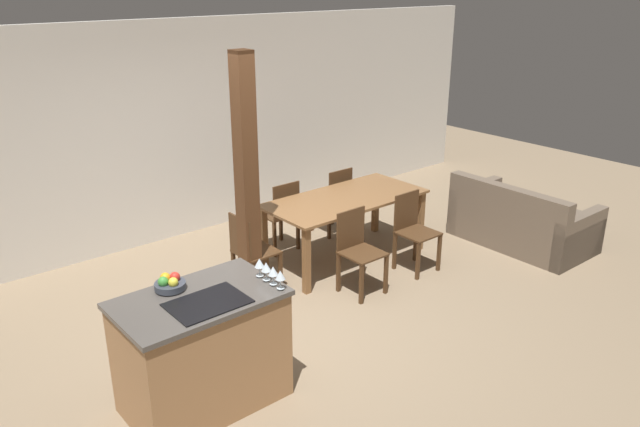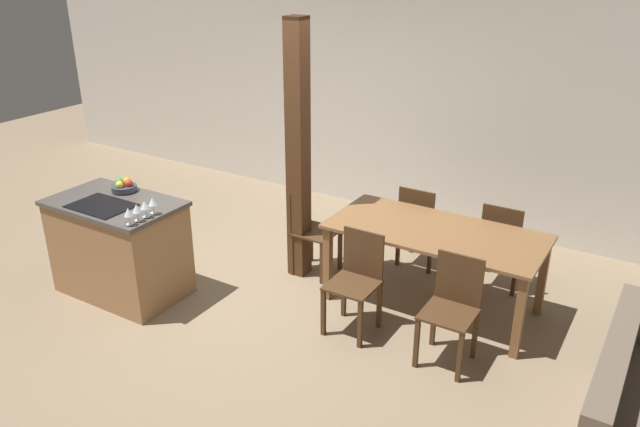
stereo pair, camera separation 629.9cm
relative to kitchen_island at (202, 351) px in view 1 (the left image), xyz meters
name	(u,v)px [view 1 (the left image)]	position (x,y,z in m)	size (l,w,h in m)	color
ground_plane	(286,325)	(1.18, 0.52, -0.47)	(16.00, 16.00, 0.00)	#847056
wall_back	(147,136)	(1.18, 3.25, 0.88)	(11.20, 0.08, 2.70)	silver
kitchen_island	(202,351)	(0.00, 0.00, 0.00)	(1.23, 0.76, 0.95)	#9E7047
fruit_bowl	(170,283)	(-0.11, 0.23, 0.52)	(0.24, 0.24, 0.11)	#383D47
wine_glass_near	(280,275)	(0.54, -0.30, 0.58)	(0.08, 0.08, 0.15)	silver
wine_glass_middle	(273,271)	(0.54, -0.21, 0.58)	(0.08, 0.08, 0.15)	silver
wine_glass_far	(266,267)	(0.54, -0.12, 0.58)	(0.08, 0.08, 0.15)	silver
wine_glass_end	(259,263)	(0.54, -0.02, 0.58)	(0.08, 0.08, 0.15)	silver
dining_table	(345,205)	(2.63, 1.30, 0.20)	(1.90, 0.90, 0.77)	brown
dining_chair_near_left	(358,249)	(2.21, 0.61, 0.00)	(0.40, 0.40, 0.88)	#472D19
dining_chair_near_right	(413,230)	(3.06, 0.61, 0.00)	(0.40, 0.40, 0.88)	#472D19
dining_chair_far_left	(281,214)	(2.21, 1.98, 0.00)	(0.40, 0.40, 0.88)	#472D19
dining_chair_far_right	(334,199)	(3.06, 1.98, 0.00)	(0.40, 0.40, 0.88)	#472D19
dining_chair_head_end	(251,251)	(1.31, 1.30, 0.00)	(0.40, 0.40, 0.88)	#472D19
couch	(521,222)	(4.63, 0.22, -0.19)	(0.95, 1.64, 0.82)	brown
timber_post	(247,182)	(1.24, 1.20, 0.79)	(0.18, 0.18, 2.53)	#4C2D19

